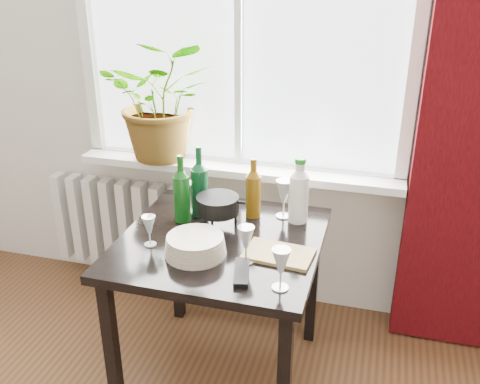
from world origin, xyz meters
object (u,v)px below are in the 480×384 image
(wine_bottle_right, at_px, (199,181))
(cutting_board, at_px, (279,254))
(cleaning_bottle, at_px, (299,189))
(wineglass_back_center, at_px, (284,198))
(radiator, at_px, (118,223))
(wineglass_far_right, at_px, (281,269))
(tv_remote, at_px, (242,272))
(table, at_px, (221,257))
(bottle_amber, at_px, (253,187))
(wineglass_front_right, at_px, (246,244))
(wine_bottle_left, at_px, (181,188))
(wineglass_back_left, at_px, (191,197))
(potted_plant, at_px, (163,100))
(wineglass_front_left, at_px, (149,231))
(fondue_pot, at_px, (218,212))
(plate_stack, at_px, (195,246))

(wine_bottle_right, height_order, cutting_board, wine_bottle_right)
(cleaning_bottle, bearing_deg, wineglass_back_center, 162.03)
(radiator, xyz_separation_m, wineglass_far_right, (1.17, -0.93, 0.44))
(wineglass_back_center, relative_size, tv_remote, 1.00)
(wineglass_back_center, distance_m, tv_remote, 0.54)
(wine_bottle_right, bearing_deg, wineglass_far_right, -45.73)
(radiator, xyz_separation_m, table, (0.85, -0.63, 0.27))
(bottle_amber, bearing_deg, wineglass_front_right, -79.59)
(wine_bottle_left, bearing_deg, bottle_amber, 23.12)
(cleaning_bottle, height_order, wineglass_back_left, cleaning_bottle)
(potted_plant, bearing_deg, wineglass_far_right, -47.62)
(cleaning_bottle, bearing_deg, potted_plant, 156.14)
(wineglass_front_left, bearing_deg, wineglass_back_left, 80.28)
(potted_plant, relative_size, wineglass_back_left, 4.14)
(wineglass_front_right, xyz_separation_m, wineglass_back_center, (0.06, 0.43, 0.01))
(radiator, xyz_separation_m, wine_bottle_left, (0.63, -0.51, 0.52))
(potted_plant, relative_size, wine_bottle_left, 2.00)
(wine_bottle_right, bearing_deg, fondue_pot, -39.70)
(cleaning_bottle, relative_size, wineglass_front_right, 1.96)
(wineglass_far_right, relative_size, wineglass_front_left, 1.23)
(potted_plant, relative_size, cleaning_bottle, 2.04)
(wineglass_front_right, relative_size, wineglass_back_left, 1.04)
(radiator, relative_size, wineglass_front_right, 5.01)
(cleaning_bottle, xyz_separation_m, fondue_pot, (-0.33, -0.15, -0.08))
(wineglass_far_right, distance_m, wineglass_back_center, 0.59)
(potted_plant, distance_m, wine_bottle_right, 0.59)
(wineglass_front_right, bearing_deg, wineglass_front_left, 177.02)
(potted_plant, bearing_deg, fondue_pot, -47.77)
(wineglass_back_center, height_order, cutting_board, wineglass_back_center)
(wineglass_front_left, bearing_deg, tv_remote, -14.93)
(radiator, height_order, fondue_pot, fondue_pot)
(bottle_amber, distance_m, wineglass_front_right, 0.42)
(wineglass_back_left, relative_size, plate_stack, 0.61)
(wineglass_back_left, relative_size, wineglass_front_left, 1.13)
(wine_bottle_right, height_order, plate_stack, wine_bottle_right)
(wine_bottle_left, distance_m, wineglass_front_right, 0.47)
(radiator, bearing_deg, potted_plant, -3.99)
(bottle_amber, distance_m, plate_stack, 0.44)
(plate_stack, bearing_deg, bottle_amber, 71.04)
(table, xyz_separation_m, wineglass_front_left, (-0.27, -0.13, 0.16))
(bottle_amber, bearing_deg, wineglass_far_right, -66.08)
(plate_stack, bearing_deg, fondue_pot, 86.96)
(wineglass_back_center, distance_m, cutting_board, 0.36)
(wine_bottle_left, height_order, tv_remote, wine_bottle_left)
(wineglass_back_center, bearing_deg, cutting_board, -81.60)
(tv_remote, distance_m, cutting_board, 0.21)
(wineglass_back_left, height_order, tv_remote, wineglass_back_left)
(wineglass_front_right, relative_size, cutting_board, 0.58)
(bottle_amber, bearing_deg, wineglass_front_left, -132.32)
(fondue_pot, bearing_deg, cutting_board, -40.47)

